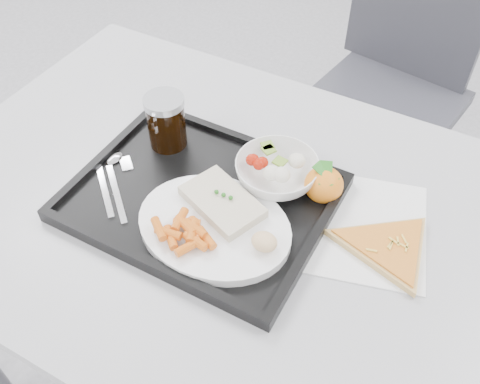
% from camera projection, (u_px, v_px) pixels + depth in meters
% --- Properties ---
extents(table, '(1.20, 0.80, 0.75)m').
position_uv_depth(table, '(238.00, 230.00, 1.01)').
color(table, silver).
rests_on(table, ground).
extents(chair, '(0.48, 0.48, 0.93)m').
position_uv_depth(chair, '(396.00, 68.00, 1.63)').
color(chair, '#303138').
rests_on(chair, ground).
extents(tray, '(0.45, 0.35, 0.03)m').
position_uv_depth(tray, '(201.00, 199.00, 0.97)').
color(tray, black).
rests_on(tray, table).
extents(dinner_plate, '(0.27, 0.27, 0.02)m').
position_uv_depth(dinner_plate, '(214.00, 227.00, 0.90)').
color(dinner_plate, white).
rests_on(dinner_plate, tray).
extents(fish_fillet, '(0.16, 0.13, 0.03)m').
position_uv_depth(fish_fillet, '(222.00, 202.00, 0.92)').
color(fish_fillet, beige).
rests_on(fish_fillet, dinner_plate).
extents(bread_roll, '(0.05, 0.04, 0.03)m').
position_uv_depth(bread_roll, '(264.00, 242.00, 0.85)').
color(bread_roll, '#D7C37F').
rests_on(bread_roll, dinner_plate).
extents(salad_bowl, '(0.15, 0.15, 0.05)m').
position_uv_depth(salad_bowl, '(277.00, 172.00, 0.97)').
color(salad_bowl, white).
rests_on(salad_bowl, tray).
extents(cola_glass, '(0.08, 0.08, 0.11)m').
position_uv_depth(cola_glass, '(166.00, 121.00, 1.02)').
color(cola_glass, black).
rests_on(cola_glass, tray).
extents(cutlery, '(0.15, 0.15, 0.01)m').
position_uv_depth(cutlery, '(113.00, 177.00, 0.99)').
color(cutlery, silver).
rests_on(cutlery, tray).
extents(napkin, '(0.30, 0.30, 0.00)m').
position_uv_depth(napkin, '(353.00, 225.00, 0.93)').
color(napkin, white).
rests_on(napkin, table).
extents(tangerine, '(0.07, 0.07, 0.07)m').
position_uv_depth(tangerine, '(324.00, 185.00, 0.95)').
color(tangerine, orange).
rests_on(tangerine, napkin).
extents(pizza_slice, '(0.25, 0.25, 0.02)m').
position_uv_depth(pizza_slice, '(387.00, 247.00, 0.89)').
color(pizza_slice, tan).
rests_on(pizza_slice, napkin).
extents(carrot_pile, '(0.12, 0.08, 0.02)m').
position_uv_depth(carrot_pile, '(185.00, 232.00, 0.87)').
color(carrot_pile, '#D05E16').
rests_on(carrot_pile, dinner_plate).
extents(salad_contents, '(0.10, 0.09, 0.03)m').
position_uv_depth(salad_contents, '(274.00, 166.00, 0.97)').
color(salad_contents, '#A31808').
rests_on(salad_contents, salad_bowl).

